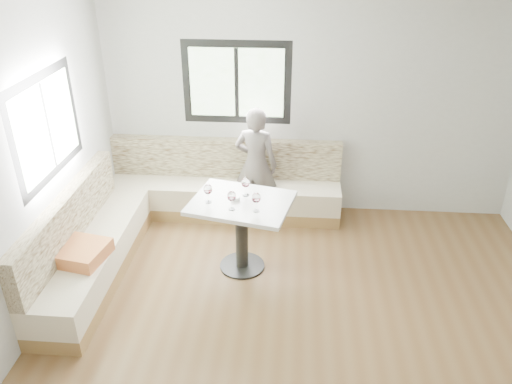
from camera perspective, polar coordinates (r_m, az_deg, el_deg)
room at (r=3.86m, az=5.85°, el=-1.13°), size 5.01×5.01×2.81m
banquette at (r=5.90m, az=-9.67°, el=-2.41°), size 2.90×2.80×0.95m
table at (r=5.18m, az=-1.67°, el=-3.01°), size 1.14×0.97×0.82m
person at (r=6.07m, az=-0.00°, el=3.15°), size 0.59×0.45×1.46m
olive_ramekin at (r=5.09m, az=-2.37°, el=-0.69°), size 0.09×0.09×0.04m
wine_glass_a at (r=5.01m, az=-5.52°, el=0.24°), size 0.09×0.09×0.20m
wine_glass_b at (r=4.87m, az=-2.80°, el=-0.55°), size 0.09×0.09×0.20m
wine_glass_c at (r=4.83m, az=0.02°, el=-0.74°), size 0.09×0.09×0.20m
wine_glass_d at (r=5.12m, az=-1.20°, el=1.01°), size 0.09×0.09×0.20m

